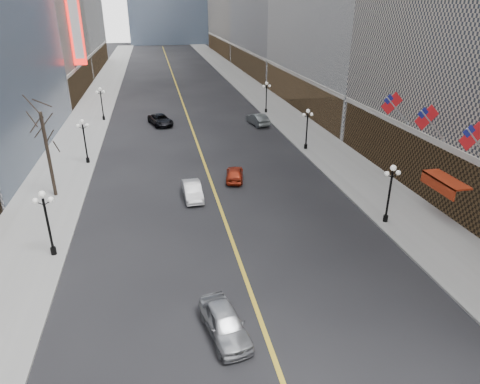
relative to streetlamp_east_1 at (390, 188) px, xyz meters
name	(u,v)px	position (x,y,z in m)	size (l,w,h in m)	color
sidewalk_east	(273,106)	(2.20, 40.00, -2.83)	(6.00, 230.00, 0.15)	gray
sidewalk_west	(91,114)	(-25.80, 40.00, -2.83)	(6.00, 230.00, 0.15)	gray
lane_line	(181,98)	(-11.80, 50.00, -2.89)	(0.25, 200.00, 0.02)	gold
streetlamp_east_1	(390,188)	(0.00, 0.00, 0.00)	(1.26, 0.44, 4.52)	black
streetlamp_east_2	(307,125)	(0.00, 18.00, 0.00)	(1.26, 0.44, 4.52)	black
streetlamp_east_3	(266,94)	(0.00, 36.00, 0.00)	(1.26, 0.44, 4.52)	black
streetlamp_west_1	(47,217)	(-23.60, 0.00, 0.00)	(1.26, 0.44, 4.52)	black
streetlamp_west_2	(84,137)	(-23.60, 18.00, 0.00)	(1.26, 0.44, 4.52)	black
streetlamp_west_3	(101,100)	(-23.60, 36.00, 0.00)	(1.26, 0.44, 4.52)	black
flag_3	(474,139)	(3.51, -3.00, 4.39)	(2.87, 0.12, 2.87)	#B2B2B7
flag_4	(428,120)	(3.51, 2.00, 4.39)	(2.87, 0.12, 2.87)	#B2B2B7
flag_5	(393,105)	(3.51, 7.00, 4.39)	(2.87, 0.12, 2.87)	#B2B2B7
awning_c	(444,181)	(4.30, 0.00, 0.18)	(1.40, 4.00, 0.93)	maroon
theatre_marquee	(75,25)	(-27.68, 50.00, 9.10)	(2.00, 0.55, 12.00)	red
tree_west_far	(43,126)	(-25.30, 10.00, 3.34)	(3.60, 3.60, 7.92)	#2D231C
car_nb_near	(225,323)	(-13.80, -9.34, -2.17)	(1.74, 4.32, 1.47)	#9A9DA1
car_nb_mid	(193,191)	(-13.80, 7.38, -2.22)	(1.44, 4.13, 1.36)	silver
car_nb_far	(161,120)	(-15.78, 32.11, -2.18)	(2.39, 5.18, 1.44)	black
car_sb_mid	(235,174)	(-9.56, 10.65, -2.24)	(1.56, 3.89, 1.32)	#9B2510
car_sb_far	(258,119)	(-2.80, 29.64, -2.12)	(1.66, 4.75, 1.57)	#545B5D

